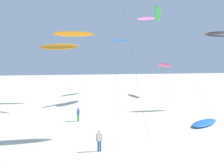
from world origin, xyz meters
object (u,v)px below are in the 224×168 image
flying_kite_1 (147,19)px  flying_kite_3 (223,34)px  flying_kite_4 (74,34)px  flying_kite_6 (58,47)px  flying_kite_5 (164,65)px  grounded_kite_1 (204,123)px  person_near_left (99,140)px  flying_kite_8 (118,41)px  person_near_right (78,114)px  flying_kite_0 (157,14)px

flying_kite_1 → flying_kite_3: size_ratio=1.51×
flying_kite_4 → flying_kite_6: size_ratio=1.09×
flying_kite_5 → grounded_kite_1: (-7.47, -25.77, -6.10)m
flying_kite_1 → flying_kite_5: 11.28m
flying_kite_5 → person_near_left: flying_kite_5 is taller
flying_kite_6 → flying_kite_8: (9.77, 2.64, 1.25)m
flying_kite_4 → person_near_right: (-1.59, -15.75, -10.70)m
flying_kite_0 → flying_kite_3: 12.03m
flying_kite_1 → flying_kite_0: bearing=-104.0°
flying_kite_3 → person_near_right: (-21.17, -2.94, -9.96)m
flying_kite_5 → flying_kite_6: (-22.09, -11.39, 2.78)m
flying_kite_5 → person_near_right: bearing=-135.1°
flying_kite_6 → person_near_left: 22.00m
person_near_left → flying_kite_1: bearing=63.0°
flying_kite_8 → person_near_right: bearing=-125.0°
flying_kite_3 → flying_kite_4: size_ratio=0.95×
flying_kite_0 → person_near_left: bearing=-122.9°
flying_kite_1 → flying_kite_6: bearing=-141.1°
flying_kite_4 → flying_kite_6: 7.73m
flying_kite_4 → person_near_left: (-1.60, -26.99, -10.68)m
flying_kite_0 → flying_kite_1: size_ratio=0.94×
flying_kite_8 → person_near_right: 17.20m
flying_kite_6 → flying_kite_8: 10.20m
flying_kite_3 → flying_kite_4: bearing=146.8°
flying_kite_6 → person_near_right: (1.52, -9.14, -8.18)m
flying_kite_8 → flying_kite_6: bearing=-164.9°
flying_kite_1 → grounded_kite_1: flying_kite_1 is taller
flying_kite_1 → person_near_right: size_ratio=10.83×
flying_kite_5 → flying_kite_1: bearing=111.9°
flying_kite_1 → flying_kite_4: (-17.04, -9.62, -4.70)m
grounded_kite_1 → person_near_left: size_ratio=3.21×
flying_kite_0 → flying_kite_5: bearing=57.0°
flying_kite_0 → grounded_kite_1: bearing=-97.5°
flying_kite_0 → person_near_right: bearing=-140.7°
flying_kite_1 → flying_kite_3: bearing=-83.5°
person_near_left → person_near_right: size_ratio=1.03×
flying_kite_3 → flying_kite_5: (-0.60, 17.60, -4.56)m
flying_kite_3 → flying_kite_8: 15.66m
flying_kite_3 → flying_kite_6: (-22.69, 6.20, -1.78)m
flying_kite_1 → flying_kite_4: size_ratio=1.43×
flying_kite_4 → flying_kite_8: 7.86m
flying_kite_0 → person_near_left: flying_kite_0 is taller
flying_kite_0 → flying_kite_4: 14.61m
flying_kite_4 → flying_kite_6: bearing=-115.2°
flying_kite_5 → flying_kite_8: size_ratio=1.06×
flying_kite_4 → flying_kite_5: size_ratio=1.03×
flying_kite_4 → flying_kite_6: (-3.11, -6.61, -2.52)m
flying_kite_1 → flying_kite_8: size_ratio=1.58×
flying_kite_6 → person_near_right: size_ratio=6.94×
flying_kite_3 → grounded_kite_1: flying_kite_3 is taller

